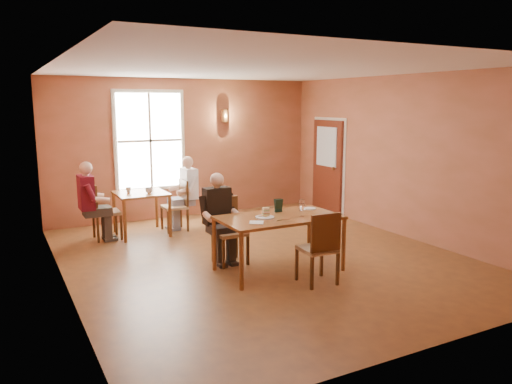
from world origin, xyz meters
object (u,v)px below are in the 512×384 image
chair_diner_main (230,231)px  main_table (279,243)px  diner_white (176,195)px  chair_diner_maroon (107,211)px  chair_empty (317,247)px  diner_maroon (104,201)px  diner_main (231,221)px  chair_diner_white (174,206)px  second_table (142,214)px

chair_diner_main → main_table: bearing=127.6°
diner_white → chair_diner_maroon: size_ratio=1.34×
chair_diner_maroon → diner_white: bearing=90.0°
main_table → chair_empty: 0.74m
diner_maroon → diner_main: bearing=30.8°
chair_empty → diner_maroon: diner_maroon is taller
chair_diner_white → chair_empty: bearing=-167.8°
main_table → second_table: 3.27m
main_table → chair_diner_main: 0.83m
chair_empty → chair_diner_maroon: 4.27m
main_table → chair_empty: size_ratio=1.73×
main_table → chair_empty: bearing=-73.8°
main_table → diner_maroon: 3.60m
second_table → chair_diner_maroon: chair_diner_maroon is taller
chair_empty → diner_main: bearing=120.9°
diner_white → chair_diner_main: bearing=-178.3°
second_table → chair_diner_maroon: (-0.65, 0.00, 0.11)m
chair_diner_main → second_table: chair_diner_main is taller
chair_diner_white → diner_maroon: 1.35m
chair_diner_main → chair_diner_maroon: chair_diner_maroon is taller
main_table → diner_white: (-0.57, 3.02, 0.28)m
chair_diner_main → second_table: bearing=-72.5°
second_table → diner_maroon: diner_maroon is taller
chair_empty → diner_white: (-0.77, 3.72, 0.18)m
second_table → diner_maroon: (-0.68, 0.00, 0.30)m
second_table → diner_white: (0.68, 0.00, 0.29)m
chair_empty → diner_maroon: 4.29m
diner_main → chair_diner_maroon: diner_main is taller
diner_white → second_table: bearing=90.0°
chair_diner_main → chair_diner_maroon: 2.75m
main_table → diner_maroon: diner_maroon is taller
chair_diner_main → diner_maroon: bearing=-58.9°
diner_white → chair_diner_maroon: (-1.33, 0.00, -0.18)m
chair_empty → chair_diner_maroon: (-2.10, 3.72, 0.01)m
chair_empty → diner_white: size_ratio=0.74×
diner_maroon → diner_white: bearing=90.0°
main_table → diner_white: diner_white is taller
chair_diner_main → chair_diner_maroon: bearing=-59.5°
second_table → chair_diner_maroon: 0.66m
diner_white → chair_diner_maroon: 1.34m
diner_white → main_table: bearing=-169.3°
diner_main → diner_white: (-0.07, 2.40, 0.02)m
chair_diner_maroon → second_table: bearing=90.0°
second_table → diner_main: bearing=-72.7°
main_table → diner_main: size_ratio=1.31×
chair_diner_main → diner_maroon: size_ratio=0.73×
chair_diner_white → chair_diner_main: bearing=-177.6°
diner_white → diner_maroon: (-1.36, 0.00, 0.01)m
diner_main → chair_diner_maroon: 2.78m
chair_empty → second_table: chair_empty is taller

